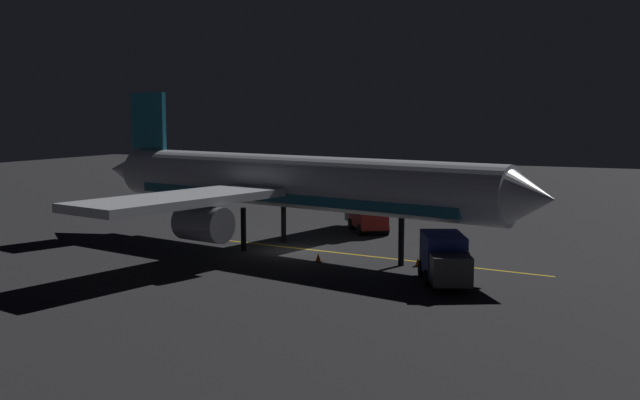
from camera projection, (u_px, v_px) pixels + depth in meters
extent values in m
cube|color=#262628|center=(293.00, 252.00, 50.61)|extent=(180.00, 180.00, 0.20)
cube|color=gold|center=(351.00, 254.00, 49.31)|extent=(3.35, 26.15, 0.01)
cylinder|color=silver|center=(293.00, 181.00, 50.07)|extent=(9.86, 30.51, 3.48)
cube|color=teal|center=(293.00, 196.00, 50.18)|extent=(8.72, 26.01, 0.63)
cone|color=silver|center=(530.00, 198.00, 40.35)|extent=(3.92, 3.44, 3.41)
cone|color=silver|center=(128.00, 170.00, 60.11)|extent=(3.94, 4.74, 3.13)
cube|color=teal|center=(148.00, 121.00, 58.13)|extent=(1.11, 3.59, 4.31)
cube|color=silver|center=(348.00, 179.00, 57.86)|extent=(14.42, 7.60, 0.50)
cylinder|color=slate|center=(356.00, 199.00, 56.76)|extent=(2.73, 3.57, 2.10)
cube|color=silver|center=(180.00, 199.00, 44.22)|extent=(14.42, 7.60, 0.50)
cylinder|color=slate|center=(203.00, 224.00, 44.21)|extent=(2.73, 3.57, 2.10)
cylinder|color=black|center=(401.00, 242.00, 45.43)|extent=(0.43, 0.43, 2.90)
cylinder|color=black|center=(284.00, 222.00, 53.60)|extent=(0.43, 0.43, 2.90)
cylinder|color=black|center=(243.00, 229.00, 50.29)|extent=(0.43, 0.43, 2.90)
cube|color=navy|center=(443.00, 253.00, 41.21)|extent=(4.24, 3.43, 2.17)
cube|color=#38383D|center=(451.00, 270.00, 38.51)|extent=(2.46, 2.56, 1.50)
cylinder|color=black|center=(446.00, 278.00, 40.05)|extent=(1.77, 2.48, 0.90)
cylinder|color=black|center=(439.00, 268.00, 42.62)|extent=(1.77, 2.48, 0.90)
cube|color=maroon|center=(368.00, 213.00, 58.19)|extent=(4.92, 4.31, 2.12)
cube|color=#38383D|center=(359.00, 212.00, 61.32)|extent=(2.62, 2.66, 1.50)
cylinder|color=black|center=(363.00, 224.00, 59.86)|extent=(2.06, 2.41, 0.90)
cylinder|color=black|center=(373.00, 230.00, 56.76)|extent=(2.06, 2.41, 0.90)
cylinder|color=black|center=(466.00, 272.00, 41.76)|extent=(0.32, 0.32, 0.85)
cylinder|color=orange|center=(467.00, 259.00, 41.67)|extent=(0.40, 0.40, 0.65)
sphere|color=tan|center=(467.00, 251.00, 41.62)|extent=(0.24, 0.24, 0.24)
cone|color=#EA590F|center=(418.00, 262.00, 45.34)|extent=(0.36, 0.36, 0.55)
cube|color=black|center=(418.00, 266.00, 45.37)|extent=(0.50, 0.50, 0.03)
cone|color=#EA590F|center=(318.00, 257.00, 46.73)|extent=(0.36, 0.36, 0.55)
cube|color=black|center=(318.00, 262.00, 46.76)|extent=(0.50, 0.50, 0.03)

